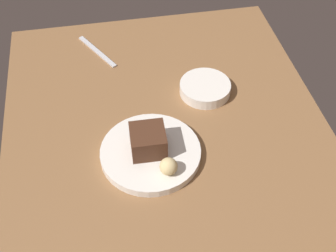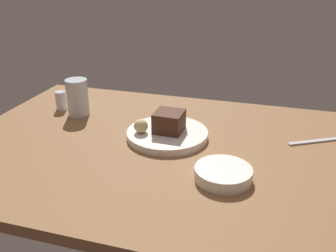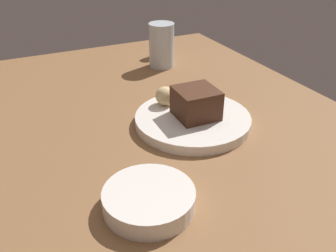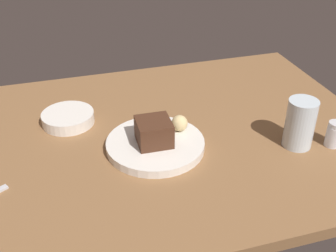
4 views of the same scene
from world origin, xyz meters
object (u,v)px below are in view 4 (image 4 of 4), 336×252
(bread_roll, at_px, (180,123))
(salt_shaker, at_px, (334,134))
(chocolate_cake_slice, at_px, (154,132))
(dessert_plate, at_px, (155,145))
(side_bowl, at_px, (68,118))
(water_glass, at_px, (300,123))

(bread_roll, height_order, salt_shaker, salt_shaker)
(chocolate_cake_slice, xyz_separation_m, bread_roll, (-0.08, -0.04, -0.01))
(chocolate_cake_slice, xyz_separation_m, salt_shaker, (-0.44, 0.11, -0.02))
(dessert_plate, xyz_separation_m, bread_roll, (-0.07, -0.03, 0.03))
(side_bowl, bearing_deg, salt_shaker, 154.46)
(dessert_plate, distance_m, salt_shaker, 0.45)
(dessert_plate, distance_m, chocolate_cake_slice, 0.04)
(chocolate_cake_slice, relative_size, water_glass, 0.66)
(salt_shaker, relative_size, side_bowl, 0.47)
(bread_roll, bearing_deg, water_glass, 156.55)
(chocolate_cake_slice, distance_m, water_glass, 0.36)
(chocolate_cake_slice, xyz_separation_m, side_bowl, (0.19, -0.19, -0.04))
(salt_shaker, height_order, water_glass, water_glass)
(dessert_plate, height_order, bread_roll, bread_roll)
(water_glass, xyz_separation_m, side_bowl, (0.54, -0.27, -0.05))
(dessert_plate, height_order, salt_shaker, salt_shaker)
(dessert_plate, relative_size, water_glass, 1.94)
(dessert_plate, bearing_deg, salt_shaker, 165.09)
(bread_roll, xyz_separation_m, water_glass, (-0.27, 0.12, 0.02))
(bread_roll, bearing_deg, chocolate_cake_slice, 24.42)
(salt_shaker, relative_size, water_glass, 0.53)
(bread_roll, xyz_separation_m, salt_shaker, (-0.36, 0.15, -0.01))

